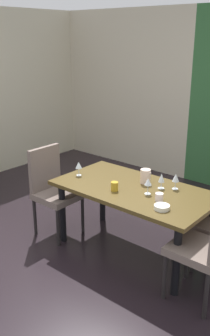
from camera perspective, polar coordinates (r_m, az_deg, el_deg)
ground_plane at (r=4.07m, az=-7.49°, el=-12.65°), size 5.23×5.76×0.02m
back_panel_interior at (r=6.49m, az=2.78°, el=11.86°), size 2.58×0.10×2.56m
dining_table at (r=3.78m, az=4.41°, el=-4.27°), size 1.61×0.86×0.71m
chair_left_near at (r=4.21m, az=-7.98°, el=-2.84°), size 0.45×0.44×0.99m
chair_right_near at (r=3.21m, az=15.30°, el=-11.40°), size 0.44×0.44×0.93m
wine_glass_near_shelf at (r=4.02m, az=-4.03°, el=0.38°), size 0.07×0.07×0.15m
wine_glass_corner at (r=3.72m, az=10.72°, el=-1.52°), size 0.07×0.07×0.16m
wine_glass_east at (r=3.57m, az=6.58°, el=-2.21°), size 0.07×0.07×0.16m
wine_glass_south at (r=3.72m, az=8.61°, el=-1.57°), size 0.07×0.07×0.16m
serving_bowl_rear at (r=3.31m, az=8.66°, el=-5.93°), size 0.14×0.14×0.04m
cup_left at (r=3.47m, az=8.26°, el=-4.40°), size 0.07×0.07×0.07m
cup_north at (r=3.65m, az=1.46°, el=-2.81°), size 0.07×0.07×0.09m
pitcher_near_window at (r=3.84m, az=6.19°, el=-1.24°), size 0.12×0.11×0.15m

